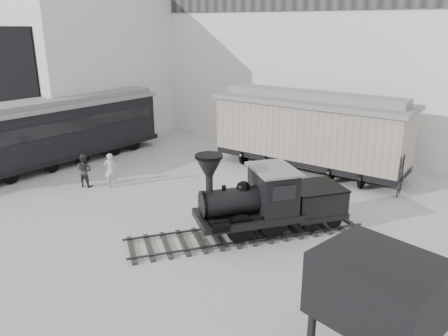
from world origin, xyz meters
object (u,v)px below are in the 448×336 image
Objects in this scene: visitor_b at (84,170)px; passenger_coach at (62,130)px; boxcar at (310,130)px; visitor_a at (111,170)px; locomotive at (265,204)px; coal_hopper at (377,297)px.

passenger_coach is at bearing -41.57° from visitor_b.
boxcar is 0.80× the size of passenger_coach.
visitor_a is at bearing -8.27° from passenger_coach.
boxcar reaches higher than visitor_b.
visitor_b is (3.90, -1.76, -1.05)m from passenger_coach.
visitor_a is (-8.28, 0.06, -0.32)m from locomotive.
passenger_coach is 4.36× the size of coal_hopper.
visitor_b is at bearing -132.23° from boxcar.
boxcar reaches higher than passenger_coach.
visitor_a reaches higher than visitor_b.
locomotive is 4.91× the size of visitor_a.
locomotive is 9.38m from visitor_b.
visitor_a is 14.25m from coal_hopper.
visitor_a is 0.57× the size of coal_hopper.
coal_hopper is at bearing 148.21° from visitor_b.
locomotive is at bearing -76.55° from boxcar.
coal_hopper is at bearing -1.84° from locomotive.
passenger_coach is (-13.25, 1.16, 0.71)m from locomotive.
boxcar is at bearing 33.33° from passenger_coach.
passenger_coach reaches higher than coal_hopper.
visitor_b is at bearing -20.15° from passenger_coach.
coal_hopper reaches higher than visitor_a.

